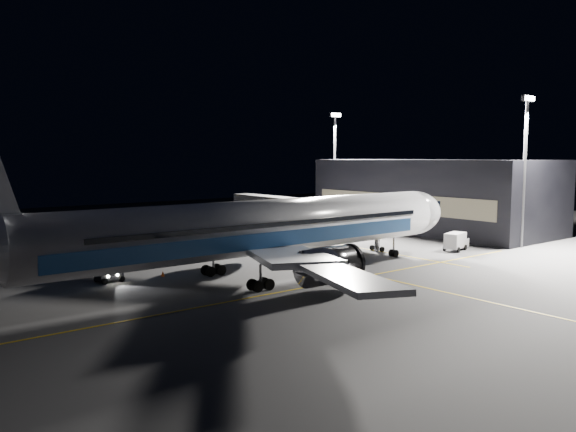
{
  "coord_description": "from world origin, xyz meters",
  "views": [
    {
      "loc": [
        -32.81,
        -46.4,
        12.43
      ],
      "look_at": [
        4.96,
        1.68,
        6.0
      ],
      "focal_mm": 35.0,
      "sensor_mm": 36.0,
      "label": 1
    }
  ],
  "objects_px": {
    "service_truck": "(456,241)",
    "safety_cone_c": "(201,256)",
    "floodlight_mast_north": "(335,157)",
    "baggage_tug": "(109,274)",
    "safety_cone_b": "(221,257)",
    "floodlight_mast_south": "(525,158)",
    "airliner": "(251,229)",
    "jet_bridge": "(310,209)",
    "safety_cone_a": "(163,274)"
  },
  "relations": [
    {
      "from": "service_truck",
      "to": "safety_cone_c",
      "type": "xyz_separation_m",
      "value": [
        -30.01,
        15.62,
        -0.98
      ]
    },
    {
      "from": "service_truck",
      "to": "floodlight_mast_north",
      "type": "bearing_deg",
      "value": 60.5
    },
    {
      "from": "baggage_tug",
      "to": "safety_cone_b",
      "type": "relative_size",
      "value": 4.64
    },
    {
      "from": "floodlight_mast_south",
      "to": "airliner",
      "type": "bearing_deg",
      "value": 171.67
    },
    {
      "from": "jet_bridge",
      "to": "safety_cone_a",
      "type": "distance_m",
      "value": 31.76
    },
    {
      "from": "floodlight_mast_north",
      "to": "safety_cone_c",
      "type": "relative_size",
      "value": 34.59
    },
    {
      "from": "safety_cone_c",
      "to": "floodlight_mast_south",
      "type": "bearing_deg",
      "value": -26.77
    },
    {
      "from": "floodlight_mast_north",
      "to": "safety_cone_a",
      "type": "height_order",
      "value": "floodlight_mast_north"
    },
    {
      "from": "safety_cone_a",
      "to": "safety_cone_b",
      "type": "xyz_separation_m",
      "value": [
        10.08,
        5.02,
        -0.02
      ]
    },
    {
      "from": "jet_bridge",
      "to": "service_truck",
      "type": "distance_m",
      "value": 22.08
    },
    {
      "from": "service_truck",
      "to": "baggage_tug",
      "type": "xyz_separation_m",
      "value": [
        -43.72,
        9.88,
        -0.47
      ]
    },
    {
      "from": "jet_bridge",
      "to": "floodlight_mast_south",
      "type": "relative_size",
      "value": 1.66
    },
    {
      "from": "safety_cone_b",
      "to": "safety_cone_c",
      "type": "relative_size",
      "value": 0.93
    },
    {
      "from": "airliner",
      "to": "baggage_tug",
      "type": "bearing_deg",
      "value": 145.79
    },
    {
      "from": "baggage_tug",
      "to": "safety_cone_a",
      "type": "height_order",
      "value": "baggage_tug"
    },
    {
      "from": "jet_bridge",
      "to": "safety_cone_a",
      "type": "xyz_separation_m",
      "value": [
        -29.48,
        -11.0,
        -4.29
      ]
    },
    {
      "from": "baggage_tug",
      "to": "safety_cone_a",
      "type": "bearing_deg",
      "value": -15.89
    },
    {
      "from": "safety_cone_a",
      "to": "airliner",
      "type": "bearing_deg",
      "value": -47.78
    },
    {
      "from": "airliner",
      "to": "floodlight_mast_south",
      "type": "relative_size",
      "value": 2.97
    },
    {
      "from": "airliner",
      "to": "service_truck",
      "type": "distance_m",
      "value": 32.25
    },
    {
      "from": "safety_cone_c",
      "to": "airliner",
      "type": "bearing_deg",
      "value": -98.07
    },
    {
      "from": "service_truck",
      "to": "baggage_tug",
      "type": "relative_size",
      "value": 1.92
    },
    {
      "from": "floodlight_mast_south",
      "to": "safety_cone_c",
      "type": "xyz_separation_m",
      "value": [
        -39.13,
        19.74,
        -12.07
      ]
    },
    {
      "from": "safety_cone_b",
      "to": "safety_cone_c",
      "type": "bearing_deg",
      "value": 136.35
    },
    {
      "from": "service_truck",
      "to": "safety_cone_c",
      "type": "bearing_deg",
      "value": 138.07
    },
    {
      "from": "airliner",
      "to": "safety_cone_a",
      "type": "relative_size",
      "value": 104.43
    },
    {
      "from": "floodlight_mast_north",
      "to": "safety_cone_c",
      "type": "bearing_deg",
      "value": -154.98
    },
    {
      "from": "baggage_tug",
      "to": "safety_cone_c",
      "type": "xyz_separation_m",
      "value": [
        13.71,
        5.73,
        -0.51
      ]
    },
    {
      "from": "floodlight_mast_north",
      "to": "floodlight_mast_south",
      "type": "bearing_deg",
      "value": -90.0
    },
    {
      "from": "baggage_tug",
      "to": "safety_cone_a",
      "type": "distance_m",
      "value": 5.46
    },
    {
      "from": "baggage_tug",
      "to": "floodlight_mast_north",
      "type": "bearing_deg",
      "value": 18.45
    },
    {
      "from": "airliner",
      "to": "floodlight_mast_north",
      "type": "distance_m",
      "value": 52.56
    },
    {
      "from": "safety_cone_a",
      "to": "baggage_tug",
      "type": "bearing_deg",
      "value": 170.08
    },
    {
      "from": "baggage_tug",
      "to": "safety_cone_c",
      "type": "distance_m",
      "value": 14.87
    },
    {
      "from": "floodlight_mast_south",
      "to": "safety_cone_a",
      "type": "relative_size",
      "value": 35.16
    },
    {
      "from": "safety_cone_b",
      "to": "airliner",
      "type": "bearing_deg",
      "value": -106.9
    },
    {
      "from": "safety_cone_a",
      "to": "safety_cone_c",
      "type": "relative_size",
      "value": 0.98
    },
    {
      "from": "jet_bridge",
      "to": "baggage_tug",
      "type": "relative_size",
      "value": 13.27
    },
    {
      "from": "safety_cone_b",
      "to": "baggage_tug",
      "type": "bearing_deg",
      "value": -165.16
    },
    {
      "from": "floodlight_mast_north",
      "to": "baggage_tug",
      "type": "relative_size",
      "value": 7.99
    },
    {
      "from": "floodlight_mast_north",
      "to": "safety_cone_a",
      "type": "distance_m",
      "value": 54.97
    },
    {
      "from": "airliner",
      "to": "jet_bridge",
      "type": "xyz_separation_m",
      "value": [
        23.08,
        18.06,
        -0.58
      ]
    },
    {
      "from": "floodlight_mast_south",
      "to": "safety_cone_c",
      "type": "bearing_deg",
      "value": 153.23
    },
    {
      "from": "service_truck",
      "to": "safety_cone_b",
      "type": "height_order",
      "value": "service_truck"
    },
    {
      "from": "safety_cone_a",
      "to": "floodlight_mast_north",
      "type": "bearing_deg",
      "value": 27.7
    },
    {
      "from": "floodlight_mast_south",
      "to": "safety_cone_a",
      "type": "distance_m",
      "value": 50.71
    },
    {
      "from": "floodlight_mast_south",
      "to": "safety_cone_a",
      "type": "height_order",
      "value": "floodlight_mast_south"
    },
    {
      "from": "airliner",
      "to": "safety_cone_c",
      "type": "bearing_deg",
      "value": 81.93
    },
    {
      "from": "airliner",
      "to": "baggage_tug",
      "type": "distance_m",
      "value": 14.87
    },
    {
      "from": "airliner",
      "to": "baggage_tug",
      "type": "height_order",
      "value": "airliner"
    }
  ]
}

